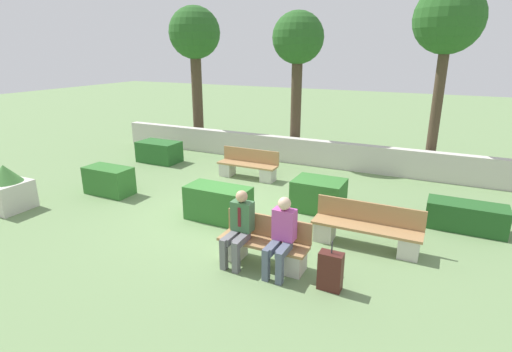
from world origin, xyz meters
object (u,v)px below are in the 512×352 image
bench_front (264,247)px  tree_leftmost (195,38)px  person_seated_woman (281,233)px  person_seated_man (239,225)px  bench_right_side (248,167)px  bench_left_side (366,231)px  planter_corner_left (7,189)px  tree_center_right (448,23)px  suitcase (330,271)px  tree_center_left (298,44)px

bench_front → tree_leftmost: bearing=130.6°
tree_leftmost → person_seated_woman: bearing=-48.3°
person_seated_man → tree_leftmost: bearing=128.1°
bench_front → person_seated_woman: 0.58m
bench_front → person_seated_man: (-0.41, -0.14, 0.41)m
bench_right_side → tree_leftmost: (-3.74, 3.03, 3.70)m
bench_front → tree_leftmost: size_ratio=0.31×
bench_front → bench_left_side: bearing=43.9°
person_seated_man → planter_corner_left: person_seated_man is taller
bench_right_side → tree_leftmost: bearing=141.7°
planter_corner_left → tree_leftmost: size_ratio=0.21×
bench_right_side → tree_center_right: size_ratio=0.34×
bench_left_side → suitcase: same height
bench_front → bench_right_side: (-2.50, 4.26, 0.01)m
tree_leftmost → person_seated_man: bearing=-51.9°
bench_front → planter_corner_left: (-6.46, -0.37, 0.20)m
bench_front → tree_leftmost: 10.29m
bench_front → tree_leftmost: tree_leftmost is taller
bench_front → bench_right_side: same height
suitcase → planter_corner_left: bearing=-179.2°
person_seated_woman → tree_leftmost: bearing=131.7°
person_seated_woman → bench_left_side: bearing=54.8°
bench_front → planter_corner_left: bearing=-176.7°
planter_corner_left → tree_center_right: bearing=39.9°
bench_right_side → tree_center_right: (4.75, 2.66, 3.98)m
person_seated_woman → tree_center_left: 8.09m
bench_left_side → tree_center_right: (0.76, 5.49, 3.97)m
person_seated_man → person_seated_woman: (0.80, 0.00, 0.01)m
tree_center_left → bench_left_side: bearing=-57.3°
bench_right_side → planter_corner_left: bearing=-129.8°
person_seated_man → tree_center_right: 8.34m
tree_leftmost → bench_front: bearing=-49.4°
bench_left_side → tree_center_left: tree_center_left is taller
person_seated_man → tree_leftmost: tree_leftmost is taller
bench_right_side → tree_center_right: 6.74m
person_seated_woman → suitcase: bearing=-8.4°
tree_center_right → person_seated_woman: bearing=-104.8°
tree_leftmost → tree_center_right: (8.49, -0.37, 0.28)m
suitcase → tree_leftmost: bearing=134.9°
person_seated_man → tree_center_right: bearing=69.3°
tree_center_right → bench_right_side: bearing=-150.8°
bench_front → bench_left_side: (1.49, 1.43, 0.02)m
bench_front → planter_corner_left: size_ratio=1.48×
tree_center_right → suitcase: bearing=-97.7°
tree_leftmost → tree_center_right: 8.50m
person_seated_man → suitcase: (1.69, -0.13, -0.40)m
bench_front → tree_leftmost: (-6.24, 7.29, 3.70)m
person_seated_man → planter_corner_left: bearing=-177.8°
planter_corner_left → tree_leftmost: tree_leftmost is taller
bench_left_side → tree_leftmost: tree_leftmost is taller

